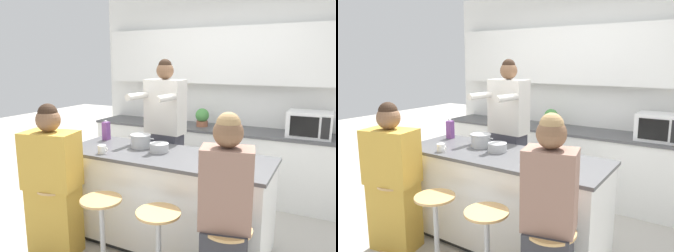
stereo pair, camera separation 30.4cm
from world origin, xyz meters
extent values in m
plane|color=#B2ADA3|center=(0.00, 0.00, 0.00)|extent=(16.00, 16.00, 0.00)
cube|color=silver|center=(0.00, 1.86, 1.35)|extent=(3.90, 0.06, 2.70)
cube|color=white|center=(0.00, 1.75, 1.83)|extent=(3.59, 0.16, 0.75)
cube|color=white|center=(0.00, 1.53, 0.43)|extent=(3.59, 0.57, 0.85)
cube|color=#4C4C4F|center=(0.00, 1.53, 0.87)|extent=(3.62, 0.60, 0.03)
cube|color=black|center=(0.00, 0.00, 0.03)|extent=(1.86, 0.61, 0.06)
cube|color=white|center=(0.00, 0.00, 0.47)|extent=(1.94, 0.69, 0.82)
cube|color=#4C4C4F|center=(0.00, 0.00, 0.89)|extent=(1.98, 0.73, 0.03)
cylinder|color=tan|center=(-0.79, -0.58, 0.01)|extent=(0.38, 0.38, 0.01)
cylinder|color=#B7BABC|center=(-0.79, -0.58, 0.32)|extent=(0.04, 0.04, 0.61)
cylinder|color=tan|center=(-0.79, -0.58, 0.64)|extent=(0.34, 0.34, 0.02)
cylinder|color=#B7BABC|center=(-0.26, -0.61, 0.32)|extent=(0.04, 0.04, 0.61)
cylinder|color=tan|center=(-0.26, -0.61, 0.64)|extent=(0.34, 0.34, 0.02)
cylinder|color=#B7BABC|center=(0.26, -0.60, 0.32)|extent=(0.04, 0.04, 0.61)
cylinder|color=tan|center=(0.26, -0.60, 0.64)|extent=(0.34, 0.34, 0.02)
cylinder|color=tan|center=(0.79, -0.60, 0.64)|extent=(0.34, 0.34, 0.02)
cube|color=#383842|center=(-0.30, 0.59, 0.48)|extent=(0.38, 0.25, 0.96)
cube|color=silver|center=(-0.30, 0.59, 1.26)|extent=(0.44, 0.25, 0.59)
cylinder|color=silver|center=(-0.50, 0.33, 1.39)|extent=(0.09, 0.33, 0.07)
cylinder|color=silver|center=(-0.14, 0.30, 1.39)|extent=(0.09, 0.33, 0.07)
sphere|color=brown|center=(-0.30, 0.59, 1.65)|extent=(0.20, 0.20, 0.19)
sphere|color=black|center=(-0.30, 0.59, 1.70)|extent=(0.16, 0.16, 0.15)
cube|color=gold|center=(-0.81, -0.60, 0.32)|extent=(0.48, 0.35, 0.65)
cube|color=gold|center=(-0.81, -0.60, 0.90)|extent=(0.52, 0.38, 0.50)
sphere|color=brown|center=(-0.81, -0.60, 1.26)|extent=(0.25, 0.25, 0.21)
sphere|color=black|center=(-0.81, -0.60, 1.31)|extent=(0.20, 0.20, 0.17)
cube|color=#896656|center=(0.78, -0.60, 0.93)|extent=(0.39, 0.29, 0.55)
sphere|color=brown|center=(0.78, -0.60, 1.30)|extent=(0.24, 0.24, 0.20)
sphere|color=#A37F51|center=(0.78, -0.60, 1.36)|extent=(0.19, 0.19, 0.16)
cylinder|color=#B7BABC|center=(-0.32, 0.10, 0.97)|extent=(0.19, 0.19, 0.12)
cylinder|color=#B7BABC|center=(-0.32, 0.10, 1.04)|extent=(0.21, 0.21, 0.01)
cylinder|color=#B7BABC|center=(-0.44, 0.10, 1.01)|extent=(0.05, 0.01, 0.01)
cylinder|color=#B7BABC|center=(-0.20, 0.10, 1.01)|extent=(0.05, 0.01, 0.01)
cylinder|color=#B7BABC|center=(-0.07, 0.04, 0.95)|extent=(0.18, 0.18, 0.08)
cylinder|color=white|center=(-0.52, -0.25, 0.95)|extent=(0.08, 0.08, 0.08)
torus|color=white|center=(-0.47, -0.25, 0.95)|extent=(0.04, 0.01, 0.04)
ellipsoid|color=yellow|center=(0.60, -0.14, 0.94)|extent=(0.14, 0.06, 0.06)
ellipsoid|color=yellow|center=(0.56, -0.10, 0.94)|extent=(0.11, 0.13, 0.06)
ellipsoid|color=yellow|center=(0.64, -0.10, 0.94)|extent=(0.12, 0.12, 0.06)
cube|color=#7A428E|center=(-0.83, 0.21, 1.01)|extent=(0.07, 0.07, 0.20)
cylinder|color=white|center=(-0.83, 0.21, 1.11)|extent=(0.03, 0.03, 0.02)
cube|color=white|center=(1.13, 1.50, 1.03)|extent=(0.49, 0.37, 0.30)
cube|color=black|center=(1.08, 1.31, 1.03)|extent=(0.30, 0.01, 0.23)
cube|color=black|center=(1.30, 1.31, 1.03)|extent=(0.09, 0.01, 0.24)
cylinder|color=#93563D|center=(-0.22, 1.53, 0.92)|extent=(0.16, 0.16, 0.07)
sphere|color=#478942|center=(-0.22, 1.53, 1.03)|extent=(0.19, 0.19, 0.19)
camera|label=1|loc=(1.36, -2.59, 1.75)|focal=35.00mm
camera|label=2|loc=(1.63, -2.44, 1.75)|focal=35.00mm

